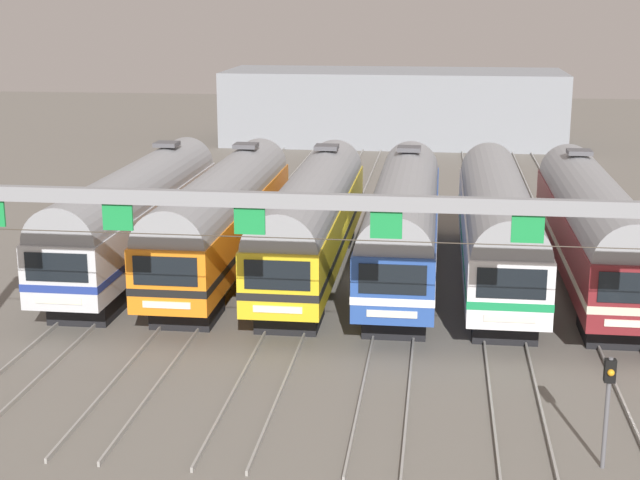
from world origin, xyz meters
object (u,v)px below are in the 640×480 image
at_px(commuter_train_silver, 137,212).
at_px(yard_signal_mast, 608,392).
at_px(commuter_train_maroon, 592,225).
at_px(catenary_gantry, 317,233).
at_px(commuter_train_orange, 224,214).
at_px(commuter_train_blue, 404,219).
at_px(commuter_train_yellow, 313,217).
at_px(commuter_train_white, 497,222).

bearing_deg(commuter_train_silver, yard_signal_mast, -42.94).
bearing_deg(commuter_train_maroon, catenary_gantry, -125.93).
bearing_deg(commuter_train_maroon, commuter_train_orange, 180.00).
bearing_deg(catenary_gantry, commuter_train_maroon, 54.07).
relative_size(commuter_train_maroon, yard_signal_mast, 5.94).
height_order(commuter_train_blue, catenary_gantry, catenary_gantry).
xyz_separation_m(catenary_gantry, yard_signal_mast, (7.83, -2.89, -3.21)).
bearing_deg(catenary_gantry, commuter_train_orange, 113.50).
distance_m(commuter_train_yellow, yard_signal_mast, 19.09).
xyz_separation_m(commuter_train_yellow, commuter_train_maroon, (11.74, 0.00, 0.00)).
xyz_separation_m(commuter_train_white, commuter_train_maroon, (3.91, 0.00, 0.00)).
distance_m(commuter_train_orange, commuter_train_white, 11.74).
height_order(commuter_train_silver, commuter_train_blue, same).
xyz_separation_m(commuter_train_silver, commuter_train_yellow, (7.83, 0.00, 0.00)).
xyz_separation_m(commuter_train_maroon, yard_signal_mast, (-1.96, -16.39, -0.57)).
xyz_separation_m(commuter_train_blue, commuter_train_maroon, (7.83, 0.00, 0.00)).
xyz_separation_m(commuter_train_orange, commuter_train_white, (11.74, -0.00, -0.00)).
bearing_deg(yard_signal_mast, catenary_gantry, 159.75).
relative_size(commuter_train_yellow, yard_signal_mast, 5.94).
height_order(commuter_train_white, catenary_gantry, catenary_gantry).
distance_m(commuter_train_orange, commuter_train_maroon, 15.65).
xyz_separation_m(commuter_train_white, yard_signal_mast, (1.96, -16.38, -0.57)).
distance_m(commuter_train_silver, commuter_train_yellow, 7.83).
bearing_deg(commuter_train_yellow, commuter_train_blue, 0.00).
relative_size(commuter_train_orange, commuter_train_blue, 1.00).
xyz_separation_m(commuter_train_orange, yard_signal_mast, (13.70, -16.39, -0.57)).
distance_m(commuter_train_orange, commuter_train_blue, 7.83).
relative_size(commuter_train_blue, catenary_gantry, 0.73).
distance_m(commuter_train_silver, commuter_train_blue, 11.74).
bearing_deg(commuter_train_blue, commuter_train_silver, 180.00).
relative_size(commuter_train_silver, commuter_train_white, 1.00).
height_order(commuter_train_yellow, commuter_train_blue, same).
bearing_deg(yard_signal_mast, commuter_train_blue, 109.71).
xyz_separation_m(commuter_train_white, catenary_gantry, (-5.87, -13.49, 2.64)).
relative_size(commuter_train_silver, commuter_train_orange, 1.00).
height_order(commuter_train_silver, commuter_train_maroon, same).
distance_m(commuter_train_orange, yard_signal_mast, 21.36).
bearing_deg(commuter_train_silver, commuter_train_yellow, 0.00).
bearing_deg(commuter_train_maroon, yard_signal_mast, -96.81).
distance_m(commuter_train_silver, catenary_gantry, 16.88).
bearing_deg(commuter_train_white, yard_signal_mast, -83.19).
xyz_separation_m(commuter_train_orange, catenary_gantry, (5.87, -13.50, 2.64)).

